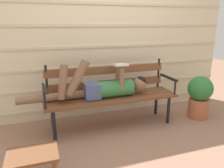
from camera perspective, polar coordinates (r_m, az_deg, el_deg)
The scene contains 6 objects.
ground_plane at distance 2.97m, azimuth 1.05°, elevation -12.41°, with size 12.00×12.00×0.00m, color #936B56.
house_siding at distance 3.30m, azimuth -3.05°, elevation 12.65°, with size 4.28×0.08×2.45m.
park_bench at distance 2.99m, azimuth -0.42°, elevation -2.07°, with size 1.82×0.47×0.89m.
reclining_person at distance 2.86m, azimuth -2.43°, elevation -0.78°, with size 1.73×0.27×0.55m.
footstool at distance 2.14m, azimuth -20.35°, elevation -18.13°, with size 0.44×0.32×0.30m.
potted_plant at distance 3.51m, azimuth 22.27°, elevation -2.79°, with size 0.37×0.37×0.65m.
Camera 1 is at (-0.88, -2.47, 1.41)m, focal length 34.35 mm.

